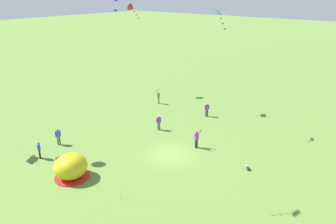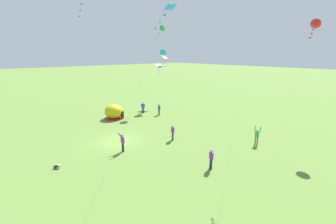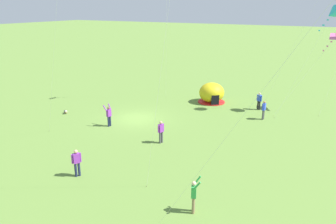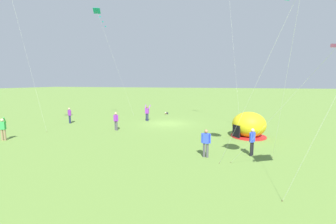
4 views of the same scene
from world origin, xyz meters
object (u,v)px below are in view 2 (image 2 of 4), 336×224
kite_green (161,29)px  kite_teal (166,15)px  popup_tent (114,112)px  person_near_tent (159,109)px  toddler_crawling (57,166)px  kite_cyan (163,54)px  kite_orange (164,59)px  person_watching_sky (143,107)px  kite_red (315,25)px  person_with_toddler (173,132)px  kite_pink (159,67)px  person_strolling (211,158)px  person_arms_raised (123,142)px  kite_blue (82,4)px  person_flying_kite (257,135)px

kite_green → kite_teal: size_ratio=1.08×
popup_tent → person_near_tent: 6.72m
toddler_crawling → kite_cyan: 25.45m
person_near_tent → kite_orange: size_ratio=0.19×
person_watching_sky → kite_red: (20.17, 7.60, 11.06)m
person_with_toddler → person_near_tent: bearing=149.0°
person_near_tent → kite_pink: size_ratio=0.23×
person_strolling → kite_green: kite_green is taller
person_arms_raised → person_watching_sky: person_arms_raised is taller
person_arms_raised → kite_blue: kite_blue is taller
person_watching_sky → kite_cyan: 9.76m
person_flying_kite → person_with_toddler: person_flying_kite is taller
kite_red → kite_cyan: (-21.50, -2.34, -2.94)m
kite_green → kite_pink: bearing=155.6°
person_near_tent → person_with_toddler: same height
person_with_toddler → person_watching_sky: bearing=159.8°
person_watching_sky → kite_pink: bearing=116.4°
person_watching_sky → kite_green: 13.09m
person_with_toddler → kite_cyan: (-13.03, 9.57, 8.12)m
person_arms_raised → kite_green: kite_green is taller
person_arms_raised → person_with_toddler: person_arms_raised is taller
person_arms_raised → person_flying_kite: (7.63, 11.31, 0.00)m
person_with_toddler → kite_red: size_ratio=0.14×
person_with_toddler → toddler_crawling: bearing=-98.3°
person_watching_sky → person_flying_kite: 18.40m
kite_red → kite_orange: bearing=-178.5°
kite_green → kite_pink: kite_green is taller
kite_cyan → kite_teal: (17.20, -14.09, 2.71)m
kite_blue → kite_teal: 14.08m
popup_tent → person_flying_kite: bearing=19.0°
person_arms_raised → kite_orange: kite_orange is taller
person_with_toddler → kite_cyan: 18.09m
popup_tent → kite_blue: kite_blue is taller
kite_red → kite_cyan: bearing=-173.8°
person_near_tent → kite_green: kite_green is taller
person_with_toddler → kite_green: kite_green is taller
toddler_crawling → person_arms_raised: bearing=83.2°
person_watching_sky → kite_cyan: bearing=104.2°
person_arms_raised → person_flying_kite: bearing=56.0°
person_arms_raised → kite_orange: (-13.62, 16.91, 7.28)m
kite_blue → kite_teal: kite_blue is taller
person_arms_raised → kite_green: (-12.12, 14.90, 11.99)m
kite_orange → kite_cyan: size_ratio=0.91×
kite_orange → kite_pink: 1.98m
popup_tent → kite_green: bearing=97.1°
kite_cyan → person_near_tent: bearing=-45.9°
popup_tent → kite_red: 26.32m
person_flying_kite → kite_pink: (-21.14, 4.23, 5.86)m
kite_teal → person_near_tent: bearing=143.0°
popup_tent → kite_orange: (-2.74, 11.98, 7.28)m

